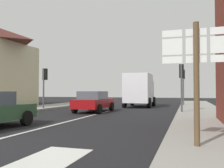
{
  "coord_description": "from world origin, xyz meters",
  "views": [
    {
      "loc": [
        5.58,
        -5.72,
        1.49
      ],
      "look_at": [
        1.02,
        9.16,
        1.93
      ],
      "focal_mm": 39.48,
      "sensor_mm": 36.0,
      "label": 1
    }
  ],
  "objects_px": {
    "route_sign_post": "(196,70)",
    "traffic_light_near_left": "(45,79)",
    "sedan_far": "(94,101)",
    "delivery_truck": "(140,89)",
    "traffic_light_near_right": "(182,77)",
    "traffic_light_far_right": "(183,79)"
  },
  "relations": [
    {
      "from": "route_sign_post",
      "to": "traffic_light_near_left",
      "type": "relative_size",
      "value": 0.98
    },
    {
      "from": "route_sign_post",
      "to": "sedan_far",
      "type": "bearing_deg",
      "value": 123.52
    },
    {
      "from": "delivery_truck",
      "to": "traffic_light_near_right",
      "type": "distance_m",
      "value": 7.26
    },
    {
      "from": "route_sign_post",
      "to": "traffic_light_near_right",
      "type": "height_order",
      "value": "traffic_light_near_right"
    },
    {
      "from": "route_sign_post",
      "to": "traffic_light_far_right",
      "type": "height_order",
      "value": "traffic_light_far_right"
    },
    {
      "from": "delivery_truck",
      "to": "route_sign_post",
      "type": "bearing_deg",
      "value": -74.66
    },
    {
      "from": "sedan_far",
      "to": "route_sign_post",
      "type": "distance_m",
      "value": 11.97
    },
    {
      "from": "traffic_light_far_right",
      "to": "traffic_light_near_left",
      "type": "bearing_deg",
      "value": -143.4
    },
    {
      "from": "traffic_light_near_right",
      "to": "traffic_light_far_right",
      "type": "bearing_deg",
      "value": 90.0
    },
    {
      "from": "traffic_light_near_left",
      "to": "route_sign_post",
      "type": "bearing_deg",
      "value": -43.94
    },
    {
      "from": "delivery_truck",
      "to": "traffic_light_far_right",
      "type": "xyz_separation_m",
      "value": [
        3.94,
        1.93,
        0.99
      ]
    },
    {
      "from": "traffic_light_far_right",
      "to": "route_sign_post",
      "type": "bearing_deg",
      "value": -88.22
    },
    {
      "from": "delivery_truck",
      "to": "sedan_far",
      "type": "bearing_deg",
      "value": -107.49
    },
    {
      "from": "route_sign_post",
      "to": "traffic_light_near_right",
      "type": "xyz_separation_m",
      "value": [
        -0.57,
        10.42,
        0.41
      ]
    },
    {
      "from": "traffic_light_near_left",
      "to": "traffic_light_near_right",
      "type": "xyz_separation_m",
      "value": [
        10.45,
        -0.21,
        -0.02
      ]
    },
    {
      "from": "traffic_light_near_left",
      "to": "sedan_far",
      "type": "bearing_deg",
      "value": -8.95
    },
    {
      "from": "delivery_truck",
      "to": "traffic_light_near_left",
      "type": "distance_m",
      "value": 8.78
    },
    {
      "from": "route_sign_post",
      "to": "traffic_light_far_right",
      "type": "distance_m",
      "value": 18.41
    },
    {
      "from": "delivery_truck",
      "to": "route_sign_post",
      "type": "distance_m",
      "value": 17.07
    },
    {
      "from": "traffic_light_near_right",
      "to": "sedan_far",
      "type": "bearing_deg",
      "value": -175.32
    },
    {
      "from": "sedan_far",
      "to": "delivery_truck",
      "type": "height_order",
      "value": "delivery_truck"
    },
    {
      "from": "traffic_light_near_left",
      "to": "traffic_light_near_right",
      "type": "relative_size",
      "value": 1.01
    }
  ]
}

